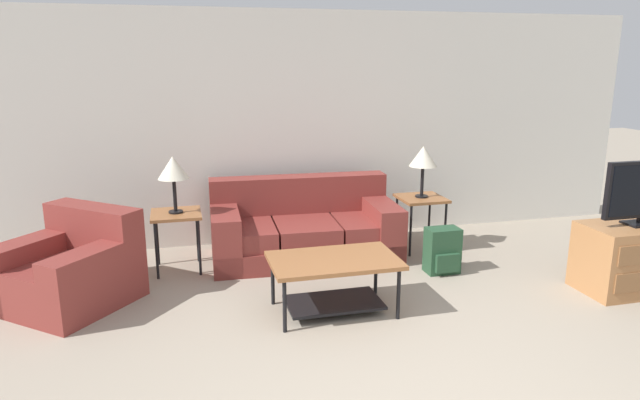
{
  "coord_description": "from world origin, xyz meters",
  "views": [
    {
      "loc": [
        -1.37,
        -2.64,
        2.08
      ],
      "look_at": [
        -0.1,
        2.32,
        0.8
      ],
      "focal_mm": 32.0,
      "sensor_mm": 36.0,
      "label": 1
    }
  ],
  "objects_px": {
    "side_table_left": "(176,219)",
    "backpack": "(443,251)",
    "table_lamp_left": "(173,169)",
    "couch": "(304,230)",
    "tv_console": "(636,257)",
    "side_table_right": "(421,203)",
    "armchair": "(71,271)",
    "table_lamp_right": "(423,157)",
    "coffee_table": "(334,272)"
  },
  "relations": [
    {
      "from": "couch",
      "to": "coffee_table",
      "type": "relative_size",
      "value": 1.87
    },
    {
      "from": "table_lamp_right",
      "to": "backpack",
      "type": "bearing_deg",
      "value": -96.5
    },
    {
      "from": "tv_console",
      "to": "backpack",
      "type": "relative_size",
      "value": 2.23
    },
    {
      "from": "coffee_table",
      "to": "table_lamp_left",
      "type": "bearing_deg",
      "value": 133.25
    },
    {
      "from": "armchair",
      "to": "table_lamp_left",
      "type": "distance_m",
      "value": 1.31
    },
    {
      "from": "side_table_right",
      "to": "table_lamp_right",
      "type": "distance_m",
      "value": 0.51
    },
    {
      "from": "table_lamp_left",
      "to": "backpack",
      "type": "xyz_separation_m",
      "value": [
        2.54,
        -0.72,
        -0.82
      ]
    },
    {
      "from": "table_lamp_right",
      "to": "tv_console",
      "type": "xyz_separation_m",
      "value": [
        1.43,
        -1.55,
        -0.73
      ]
    },
    {
      "from": "table_lamp_left",
      "to": "table_lamp_right",
      "type": "bearing_deg",
      "value": 0.0
    },
    {
      "from": "side_table_left",
      "to": "side_table_right",
      "type": "bearing_deg",
      "value": 0.0
    },
    {
      "from": "table_lamp_left",
      "to": "tv_console",
      "type": "relative_size",
      "value": 0.56
    },
    {
      "from": "couch",
      "to": "armchair",
      "type": "bearing_deg",
      "value": -163.4
    },
    {
      "from": "side_table_right",
      "to": "backpack",
      "type": "distance_m",
      "value": 0.79
    },
    {
      "from": "coffee_table",
      "to": "side_table_right",
      "type": "xyz_separation_m",
      "value": [
        1.37,
        1.33,
        0.18
      ]
    },
    {
      "from": "coffee_table",
      "to": "table_lamp_right",
      "type": "xyz_separation_m",
      "value": [
        1.37,
        1.33,
        0.69
      ]
    },
    {
      "from": "couch",
      "to": "backpack",
      "type": "distance_m",
      "value": 1.47
    },
    {
      "from": "table_lamp_right",
      "to": "armchair",
      "type": "bearing_deg",
      "value": -170.76
    },
    {
      "from": "backpack",
      "to": "tv_console",
      "type": "bearing_deg",
      "value": -28.75
    },
    {
      "from": "couch",
      "to": "side_table_left",
      "type": "bearing_deg",
      "value": -176.15
    },
    {
      "from": "coffee_table",
      "to": "table_lamp_left",
      "type": "height_order",
      "value": "table_lamp_left"
    },
    {
      "from": "armchair",
      "to": "side_table_right",
      "type": "xyz_separation_m",
      "value": [
        3.53,
        0.57,
        0.24
      ]
    },
    {
      "from": "coffee_table",
      "to": "couch",
      "type": "bearing_deg",
      "value": 87.39
    },
    {
      "from": "table_lamp_left",
      "to": "tv_console",
      "type": "distance_m",
      "value": 4.4
    },
    {
      "from": "table_lamp_left",
      "to": "table_lamp_right",
      "type": "distance_m",
      "value": 2.62
    },
    {
      "from": "tv_console",
      "to": "side_table_left",
      "type": "bearing_deg",
      "value": 158.99
    },
    {
      "from": "couch",
      "to": "side_table_left",
      "type": "distance_m",
      "value": 1.34
    },
    {
      "from": "tv_console",
      "to": "table_lamp_left",
      "type": "bearing_deg",
      "value": 158.99
    },
    {
      "from": "armchair",
      "to": "side_table_left",
      "type": "relative_size",
      "value": 2.24
    },
    {
      "from": "coffee_table",
      "to": "side_table_right",
      "type": "bearing_deg",
      "value": 44.03
    },
    {
      "from": "backpack",
      "to": "table_lamp_right",
      "type": "bearing_deg",
      "value": 83.5
    },
    {
      "from": "table_lamp_left",
      "to": "backpack",
      "type": "height_order",
      "value": "table_lamp_left"
    },
    {
      "from": "couch",
      "to": "tv_console",
      "type": "relative_size",
      "value": 1.96
    },
    {
      "from": "side_table_left",
      "to": "side_table_right",
      "type": "height_order",
      "value": "same"
    },
    {
      "from": "coffee_table",
      "to": "backpack",
      "type": "bearing_deg",
      "value": 25.01
    },
    {
      "from": "coffee_table",
      "to": "backpack",
      "type": "relative_size",
      "value": 2.33
    },
    {
      "from": "armchair",
      "to": "table_lamp_left",
      "type": "relative_size",
      "value": 2.37
    },
    {
      "from": "table_lamp_left",
      "to": "backpack",
      "type": "bearing_deg",
      "value": -15.94
    },
    {
      "from": "side_table_left",
      "to": "tv_console",
      "type": "height_order",
      "value": "tv_console"
    },
    {
      "from": "armchair",
      "to": "tv_console",
      "type": "relative_size",
      "value": 1.32
    },
    {
      "from": "table_lamp_right",
      "to": "side_table_right",
      "type": "bearing_deg",
      "value": 116.57
    },
    {
      "from": "backpack",
      "to": "table_lamp_left",
      "type": "bearing_deg",
      "value": 164.06
    },
    {
      "from": "couch",
      "to": "backpack",
      "type": "height_order",
      "value": "couch"
    },
    {
      "from": "table_lamp_left",
      "to": "couch",
      "type": "bearing_deg",
      "value": 3.85
    },
    {
      "from": "armchair",
      "to": "side_table_left",
      "type": "xyz_separation_m",
      "value": [
        0.91,
        0.57,
        0.24
      ]
    },
    {
      "from": "side_table_left",
      "to": "backpack",
      "type": "bearing_deg",
      "value": -15.94
    },
    {
      "from": "couch",
      "to": "armchair",
      "type": "distance_m",
      "value": 2.32
    },
    {
      "from": "table_lamp_left",
      "to": "side_table_right",
      "type": "bearing_deg",
      "value": 0.0
    },
    {
      "from": "side_table_right",
      "to": "tv_console",
      "type": "relative_size",
      "value": 0.59
    },
    {
      "from": "couch",
      "to": "coffee_table",
      "type": "height_order",
      "value": "couch"
    },
    {
      "from": "table_lamp_right",
      "to": "tv_console",
      "type": "distance_m",
      "value": 2.23
    }
  ]
}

